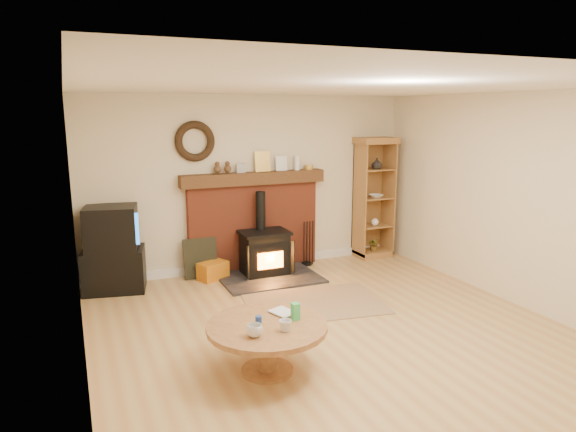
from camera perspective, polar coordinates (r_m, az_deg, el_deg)
name	(u,v)px	position (r m, az deg, el deg)	size (l,w,h in m)	color
ground	(339,337)	(5.65, 5.65, -13.24)	(5.50, 5.50, 0.00)	#B2824A
room_shell	(336,176)	(5.24, 5.35, 4.41)	(5.02, 5.52, 2.61)	beige
chimney_breast	(254,217)	(7.73, -3.81, -0.11)	(2.20, 0.22, 1.78)	#963C26
wood_stove	(265,255)	(7.49, -2.53, -4.31)	(1.40, 1.00, 1.22)	black
area_rug	(314,303)	(6.53, 2.90, -9.63)	(1.68, 1.15, 0.01)	brown
tv_unit	(113,251)	(7.19, -18.87, -3.68)	(0.88, 0.69, 1.15)	black
curio_cabinet	(373,198)	(8.48, 9.45, 2.03)	(0.63, 0.45, 1.96)	olive
firelog_box	(213,271)	(7.44, -8.34, -6.04)	(0.41, 0.25, 0.25)	#D6D109
leaning_painting	(201,258)	(7.50, -9.70, -4.63)	(0.48, 0.03, 0.58)	black
fire_tools	(307,255)	(8.04, 2.17, -4.38)	(0.19, 0.16, 0.70)	black
coffee_table	(267,333)	(4.80, -2.31, -12.90)	(1.11, 1.11, 0.63)	brown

